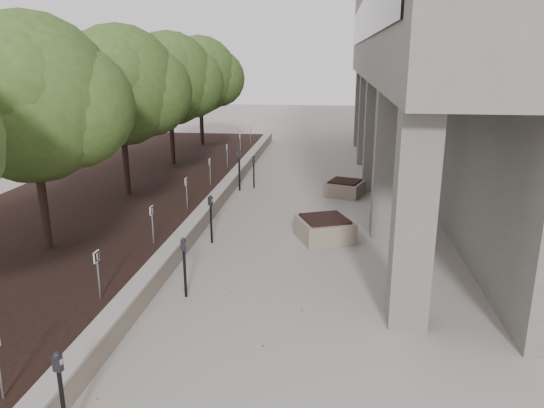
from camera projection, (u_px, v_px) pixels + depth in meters
The scene contains 22 objects.
ground at pixel (217, 338), 9.19m from camera, with size 90.00×90.00×0.00m, color gray.
retaining_wall at pixel (222, 193), 17.92m from camera, with size 0.39×26.00×0.50m, color gray, non-canonical shape.
planting_bed at pixel (121, 191), 18.35m from camera, with size 7.00×26.00×0.40m, color black.
crabapple_tree_2 at pixel (34, 134), 11.74m from camera, with size 4.60×4.00×5.44m, color #314E1D, non-canonical shape.
crabapple_tree_3 at pixel (122, 111), 16.51m from camera, with size 4.60×4.00×5.44m, color #314E1D, non-canonical shape.
crabapple_tree_4 at pixel (170, 99), 21.28m from camera, with size 4.60×4.00×5.44m, color #314E1D, non-canonical shape.
crabapple_tree_5 at pixel (200, 91), 26.05m from camera, with size 4.60×4.00×5.44m, color #314E1D, non-canonical shape.
parking_sign_2 at pixel (98, 275), 9.69m from camera, with size 0.04×0.22×0.96m, color black, non-canonical shape.
parking_sign_3 at pixel (153, 225), 12.55m from camera, with size 0.04×0.22×0.96m, color black, non-canonical shape.
parking_sign_4 at pixel (187, 193), 15.42m from camera, with size 0.04×0.22×0.96m, color black, non-canonical shape.
parking_sign_5 at pixel (210, 172), 18.28m from camera, with size 0.04×0.22×0.96m, color black, non-canonical shape.
parking_sign_6 at pixel (227, 156), 21.14m from camera, with size 0.04×0.22×0.96m, color black, non-canonical shape.
parking_sign_7 at pixel (240, 144), 24.00m from camera, with size 0.04×0.22×0.96m, color black, non-canonical shape.
parking_sign_8 at pixel (251, 135), 26.87m from camera, with size 0.04×0.22×0.96m, color black, non-canonical shape.
parking_meter_1 at pixel (62, 397), 6.59m from camera, with size 0.13×0.09×1.30m, color black, non-canonical shape.
parking_meter_2 at pixel (185, 268), 10.60m from camera, with size 0.13×0.09×1.30m, color black, non-canonical shape.
parking_meter_3 at pixel (211, 219), 13.70m from camera, with size 0.13×0.09×1.32m, color black, non-canonical shape.
parking_meter_4 at pixel (239, 170), 19.05m from camera, with size 0.15×0.11×1.54m, color black, non-canonical shape.
parking_meter_5 at pixel (254, 172), 19.46m from camera, with size 0.12×0.09×1.25m, color black, non-canonical shape.
planter_front at pixel (324, 228), 14.06m from camera, with size 1.34×1.34×0.63m, color gray, non-canonical shape.
planter_back at pixel (345, 188), 18.51m from camera, with size 1.18×1.18×0.55m, color gray, non-canonical shape.
berry_scatter at pixel (254, 241), 13.97m from camera, with size 3.30×14.10×0.02m, color #99220B, non-canonical shape.
Camera 1 is at (1.95, -7.99, 4.84)m, focal length 34.20 mm.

